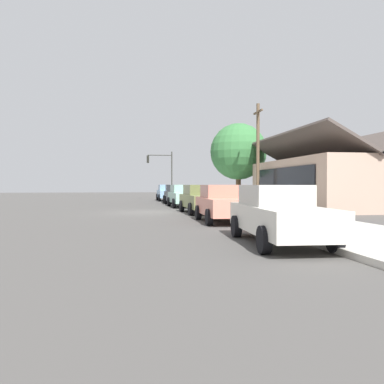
# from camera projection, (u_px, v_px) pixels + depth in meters

# --- Properties ---
(ground_plane) EXTENTS (120.00, 120.00, 0.00)m
(ground_plane) POSITION_uv_depth(u_px,v_px,m) (149.00, 212.00, 23.03)
(ground_plane) COLOR #4C4947
(sidewalk_curb) EXTENTS (60.00, 4.20, 0.16)m
(sidewalk_curb) POSITION_uv_depth(u_px,v_px,m) (243.00, 210.00, 23.93)
(sidewalk_curb) COLOR beige
(sidewalk_curb) RESTS_ON ground
(car_skyblue) EXTENTS (4.85, 2.12, 1.59)m
(car_skyblue) POSITION_uv_depth(u_px,v_px,m) (168.00, 192.00, 39.75)
(car_skyblue) COLOR #8CB7E0
(car_skyblue) RESTS_ON ground
(car_charcoal) EXTENTS (4.55, 2.14, 1.59)m
(car_charcoal) POSITION_uv_depth(u_px,v_px,m) (175.00, 194.00, 34.09)
(car_charcoal) COLOR #2D3035
(car_charcoal) RESTS_ON ground
(car_seafoam) EXTENTS (4.67, 2.16, 1.59)m
(car_seafoam) POSITION_uv_depth(u_px,v_px,m) (184.00, 196.00, 28.68)
(car_seafoam) COLOR #9ED1BC
(car_seafoam) RESTS_ON ground
(car_olive) EXTENTS (4.81, 2.06, 1.59)m
(car_olive) POSITION_uv_depth(u_px,v_px,m) (201.00, 199.00, 22.42)
(car_olive) COLOR olive
(car_olive) RESTS_ON ground
(car_coral) EXTENTS (4.35, 2.13, 1.59)m
(car_coral) POSITION_uv_depth(u_px,v_px,m) (224.00, 203.00, 17.11)
(car_coral) COLOR #EA8C75
(car_coral) RESTS_ON ground
(car_ivory) EXTENTS (4.91, 2.13, 1.59)m
(car_ivory) POSITION_uv_depth(u_px,v_px,m) (278.00, 213.00, 10.87)
(car_ivory) COLOR silver
(car_ivory) RESTS_ON ground
(storefront_building) EXTENTS (12.96, 6.39, 5.02)m
(storefront_building) POSITION_uv_depth(u_px,v_px,m) (324.00, 182.00, 27.19)
(storefront_building) COLOR tan
(storefront_building) RESTS_ON ground
(shade_tree) EXTENTS (4.90, 4.90, 6.92)m
(shade_tree) POSITION_uv_depth(u_px,v_px,m) (238.00, 152.00, 34.73)
(shade_tree) COLOR brown
(shade_tree) RESTS_ON ground
(traffic_light_main) EXTENTS (0.37, 2.79, 5.20)m
(traffic_light_main) POSITION_uv_depth(u_px,v_px,m) (162.00, 167.00, 43.49)
(traffic_light_main) COLOR #383833
(traffic_light_main) RESTS_ON ground
(utility_pole_wooden) EXTENTS (1.80, 0.24, 7.50)m
(utility_pole_wooden) POSITION_uv_depth(u_px,v_px,m) (258.00, 153.00, 29.13)
(utility_pole_wooden) COLOR brown
(utility_pole_wooden) RESTS_ON ground
(fire_hydrant_red) EXTENTS (0.22, 0.22, 0.71)m
(fire_hydrant_red) POSITION_uv_depth(u_px,v_px,m) (189.00, 197.00, 35.78)
(fire_hydrant_red) COLOR red
(fire_hydrant_red) RESTS_ON sidewalk_curb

